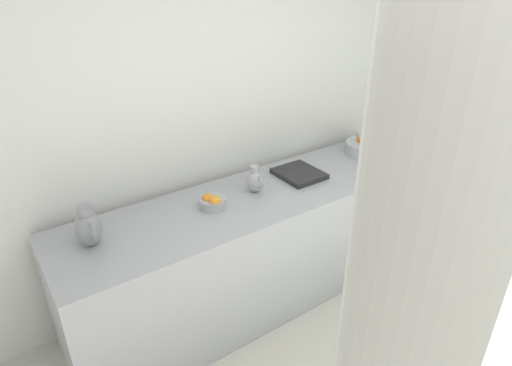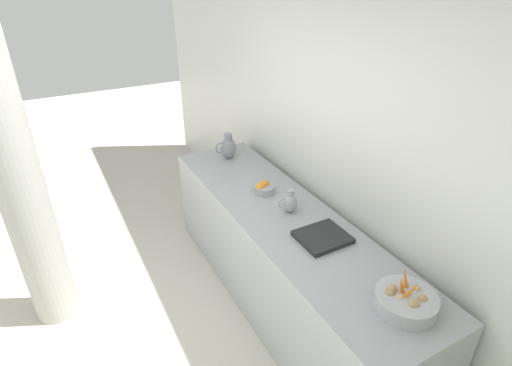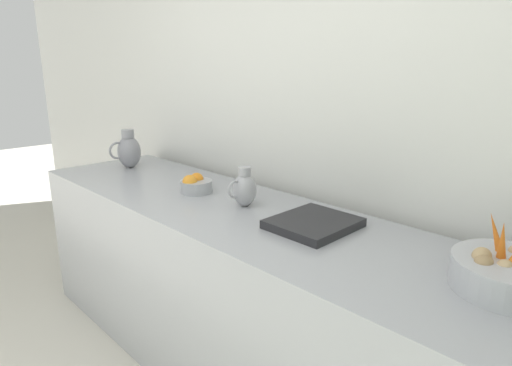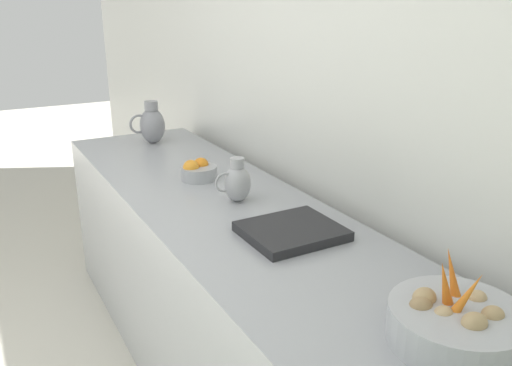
{
  "view_description": "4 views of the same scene",
  "coord_description": "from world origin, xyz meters",
  "px_view_note": "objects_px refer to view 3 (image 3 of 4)",
  "views": [
    {
      "loc": [
        0.66,
        -1.54,
        2.31
      ],
      "look_at": [
        -1.46,
        -0.06,
        0.99
      ],
      "focal_mm": 30.36,
      "sensor_mm": 36.0,
      "label": 1
    },
    {
      "loc": [
        -0.04,
        2.18,
        2.59
      ],
      "look_at": [
        -1.35,
        -0.24,
        1.08
      ],
      "focal_mm": 28.31,
      "sensor_mm": 36.0,
      "label": 2
    },
    {
      "loc": [
        -0.18,
        1.44,
        1.55
      ],
      "look_at": [
        -1.45,
        0.14,
        1.05
      ],
      "focal_mm": 30.27,
      "sensor_mm": 36.0,
      "label": 3
    },
    {
      "loc": [
        -0.56,
        1.89,
        1.71
      ],
      "look_at": [
        -1.47,
        0.25,
        1.06
      ],
      "focal_mm": 37.37,
      "sensor_mm": 36.0,
      "label": 4
    }
  ],
  "objects_px": {
    "vegetable_colander": "(510,274)",
    "metal_pitcher_short": "(244,189)",
    "metal_pitcher_tall": "(129,151)",
    "orange_bowl": "(195,185)"
  },
  "relations": [
    {
      "from": "vegetable_colander",
      "to": "metal_pitcher_short",
      "type": "height_order",
      "value": "vegetable_colander"
    },
    {
      "from": "metal_pitcher_tall",
      "to": "metal_pitcher_short",
      "type": "xyz_separation_m",
      "value": [
        0.0,
        1.12,
        -0.03
      ]
    },
    {
      "from": "metal_pitcher_tall",
      "to": "metal_pitcher_short",
      "type": "relative_size",
      "value": 1.31
    },
    {
      "from": "orange_bowl",
      "to": "metal_pitcher_short",
      "type": "relative_size",
      "value": 0.89
    },
    {
      "from": "vegetable_colander",
      "to": "metal_pitcher_tall",
      "type": "xyz_separation_m",
      "value": [
        0.02,
        -2.27,
        0.06
      ]
    },
    {
      "from": "vegetable_colander",
      "to": "orange_bowl",
      "type": "bearing_deg",
      "value": -87.94
    },
    {
      "from": "vegetable_colander",
      "to": "metal_pitcher_short",
      "type": "bearing_deg",
      "value": -88.72
    },
    {
      "from": "metal_pitcher_short",
      "to": "metal_pitcher_tall",
      "type": "bearing_deg",
      "value": -90.21
    },
    {
      "from": "metal_pitcher_tall",
      "to": "orange_bowl",
      "type": "bearing_deg",
      "value": 87.58
    },
    {
      "from": "metal_pitcher_short",
      "to": "vegetable_colander",
      "type": "bearing_deg",
      "value": 91.28
    }
  ]
}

